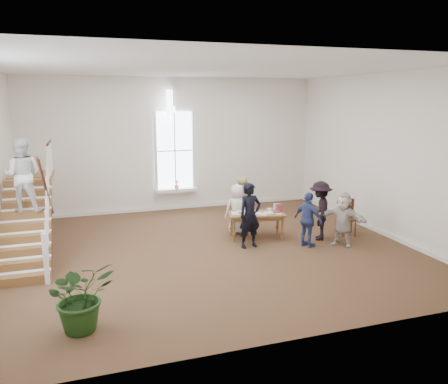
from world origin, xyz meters
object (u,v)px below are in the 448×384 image
object	(u,v)px
police_officer	(250,215)
person_yellow	(241,202)
elderly_woman	(237,209)
side_chair	(347,215)
woman_cluster_b	(320,211)
woman_cluster_c	(343,219)
library_table	(256,216)
woman_cluster_a	(308,220)
floor_plant	(81,296)

from	to	relation	value
police_officer	person_yellow	size ratio (longest dim) A/B	1.10
elderly_woman	side_chair	world-z (taller)	elderly_woman
elderly_woman	woman_cluster_b	bearing A→B (deg)	151.36
police_officer	woman_cluster_c	bearing A→B (deg)	-23.80
library_table	woman_cluster_b	world-z (taller)	woman_cluster_b
person_yellow	woman_cluster_a	distance (m)	2.42
person_yellow	woman_cluster_c	distance (m)	3.07
library_table	elderly_woman	bearing A→B (deg)	131.16
woman_cluster_a	woman_cluster_c	bearing A→B (deg)	-127.40
woman_cluster_b	person_yellow	bearing A→B (deg)	-107.10
woman_cluster_b	side_chair	xyz separation A→B (m)	(0.98, 0.17, -0.24)
library_table	police_officer	size ratio (longest dim) A/B	0.97
police_officer	woman_cluster_b	world-z (taller)	police_officer
library_table	woman_cluster_b	distance (m)	1.73
library_table	elderly_woman	size ratio (longest dim) A/B	1.16
police_officer	side_chair	bearing A→B (deg)	-5.25
person_yellow	floor_plant	distance (m)	6.60
woman_cluster_a	police_officer	bearing A→B (deg)	48.84
elderly_woman	person_yellow	distance (m)	0.59
woman_cluster_a	woman_cluster_b	size ratio (longest dim) A/B	0.89
police_officer	side_chair	size ratio (longest dim) A/B	1.68
woman_cluster_a	elderly_woman	bearing A→B (deg)	14.05
elderly_woman	woman_cluster_a	xyz separation A→B (m)	(1.35, -1.67, 0.01)
elderly_woman	floor_plant	bearing A→B (deg)	48.46
floor_plant	elderly_woman	bearing A→B (deg)	45.01
side_chair	woman_cluster_c	bearing A→B (deg)	-113.49
police_officer	floor_plant	xyz separation A→B (m)	(-4.17, -3.02, -0.24)
woman_cluster_a	woman_cluster_b	xyz separation A→B (m)	(0.60, 0.45, 0.09)
police_officer	floor_plant	size ratio (longest dim) A/B	1.41
police_officer	woman_cluster_b	bearing A→B (deg)	-8.22
woman_cluster_c	side_chair	xyz separation A→B (m)	(0.68, 0.82, -0.15)
elderly_woman	woman_cluster_a	world-z (taller)	woman_cluster_a
police_officer	side_chair	xyz separation A→B (m)	(3.03, 0.19, -0.28)
police_officer	woman_cluster_a	distance (m)	1.52
woman_cluster_b	woman_cluster_a	bearing A→B (deg)	-24.01
person_yellow	floor_plant	size ratio (longest dim) A/B	1.28
police_officer	woman_cluster_a	size ratio (longest dim) A/B	1.18
woman_cluster_a	woman_cluster_c	size ratio (longest dim) A/B	1.01
woman_cluster_b	floor_plant	xyz separation A→B (m)	(-6.22, -3.04, -0.20)
library_table	elderly_woman	distance (m)	0.70
person_yellow	floor_plant	world-z (taller)	person_yellow
floor_plant	woman_cluster_c	bearing A→B (deg)	20.16
woman_cluster_b	side_chair	bearing A→B (deg)	128.96
library_table	woman_cluster_a	bearing A→B (deg)	-34.84
woman_cluster_b	floor_plant	distance (m)	6.93
side_chair	library_table	bearing A→B (deg)	-173.81
library_table	floor_plant	world-z (taller)	floor_plant
woman_cluster_c	side_chair	world-z (taller)	woman_cluster_c
library_table	person_yellow	xyz separation A→B (m)	(-0.04, 1.11, 0.14)
elderly_woman	floor_plant	xyz separation A→B (m)	(-4.27, -4.27, -0.11)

